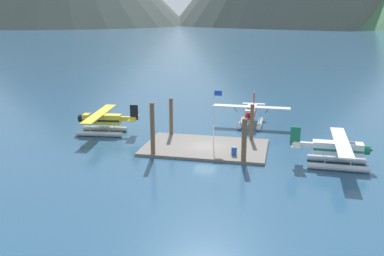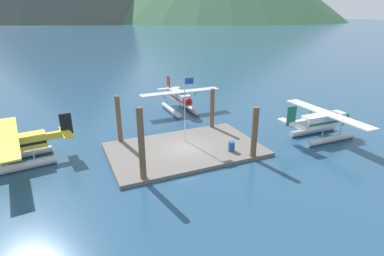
% 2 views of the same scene
% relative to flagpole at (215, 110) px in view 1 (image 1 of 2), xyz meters
% --- Properties ---
extents(ground_plane, '(1200.00, 1200.00, 0.00)m').
position_rel_flagpole_xyz_m(ground_plane, '(-0.79, -1.57, -4.20)').
color(ground_plane, navy).
extents(dock_platform, '(13.80, 8.59, 0.30)m').
position_rel_flagpole_xyz_m(dock_platform, '(-0.79, -1.57, -4.05)').
color(dock_platform, '#66605B').
rests_on(dock_platform, ground).
extents(piling_near_left, '(0.48, 0.48, 5.85)m').
position_rel_flagpole_xyz_m(piling_near_left, '(-5.78, -5.34, -1.27)').
color(piling_near_left, brown).
rests_on(piling_near_left, ground).
extents(piling_near_right, '(0.52, 0.52, 4.73)m').
position_rel_flagpole_xyz_m(piling_near_right, '(3.96, -5.57, -1.83)').
color(piling_near_right, brown).
rests_on(piling_near_right, ground).
extents(piling_far_left, '(0.46, 0.46, 4.80)m').
position_rel_flagpole_xyz_m(piling_far_left, '(-5.88, 2.50, -1.80)').
color(piling_far_left, brown).
rests_on(piling_far_left, ground).
extents(piling_far_right, '(0.45, 0.45, 4.54)m').
position_rel_flagpole_xyz_m(piling_far_right, '(4.06, 2.35, -1.93)').
color(piling_far_right, brown).
rests_on(piling_far_right, ground).
extents(flagpole, '(0.95, 0.10, 6.29)m').
position_rel_flagpole_xyz_m(flagpole, '(0.00, 0.00, 0.00)').
color(flagpole, silver).
rests_on(flagpole, dock_platform).
extents(fuel_drum, '(0.62, 0.62, 0.88)m').
position_rel_flagpole_xyz_m(fuel_drum, '(2.78, -3.91, -3.46)').
color(fuel_drum, '#1E4C99').
rests_on(fuel_drum, dock_platform).
extents(seaplane_silver_bow_right, '(10.41, 7.98, 3.84)m').
position_rel_flagpole_xyz_m(seaplane_silver_bow_right, '(3.34, 9.96, -2.62)').
color(seaplane_silver_bow_right, '#B7BABF').
rests_on(seaplane_silver_bow_right, ground).
extents(seaplane_yellow_port_fwd, '(7.95, 10.49, 3.84)m').
position_rel_flagpole_xyz_m(seaplane_yellow_port_fwd, '(-14.70, 1.60, -2.62)').
color(seaplane_yellow_port_fwd, '#B7BABF').
rests_on(seaplane_yellow_port_fwd, ground).
extents(seaplane_white_stbd_aft, '(7.98, 10.42, 3.84)m').
position_rel_flagpole_xyz_m(seaplane_white_stbd_aft, '(13.16, -4.37, -2.62)').
color(seaplane_white_stbd_aft, '#B7BABF').
rests_on(seaplane_white_stbd_aft, ground).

